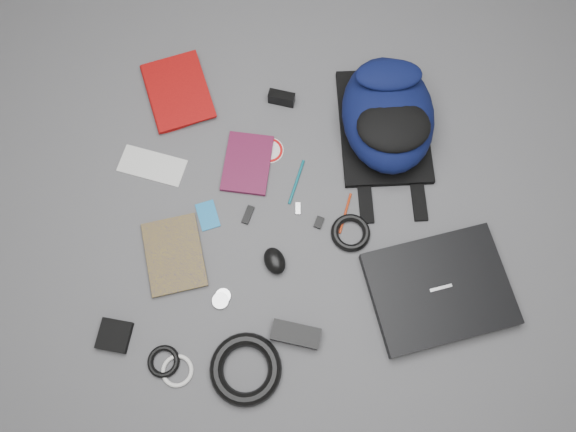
{
  "coord_description": "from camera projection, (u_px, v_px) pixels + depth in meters",
  "views": [
    {
      "loc": [
        -0.03,
        -0.53,
        1.68
      ],
      "look_at": [
        0.0,
        0.0,
        0.02
      ],
      "focal_mm": 35.0,
      "sensor_mm": 36.0,
      "label": 1
    }
  ],
  "objects": [
    {
      "name": "power_brick",
      "position": [
        296.0,
        334.0,
        1.63
      ],
      "size": [
        0.15,
        0.1,
        0.03
      ],
      "primitive_type": "cube",
      "rotation": [
        0.0,
        0.0,
        -0.27
      ],
      "color": "black",
      "rests_on": "ground"
    },
    {
      "name": "ground",
      "position": [
        288.0,
        218.0,
        1.76
      ],
      "size": [
        4.0,
        4.0,
        0.0
      ],
      "primitive_type": "plane",
      "color": "#4F4F51",
      "rests_on": "ground"
    },
    {
      "name": "sticker_disc",
      "position": [
        270.0,
        150.0,
        1.83
      ],
      "size": [
        0.09,
        0.09,
        0.0
      ],
      "primitive_type": "cylinder",
      "rotation": [
        0.0,
        0.0,
        0.04
      ],
      "color": "white",
      "rests_on": "ground"
    },
    {
      "name": "usb_silver",
      "position": [
        298.0,
        209.0,
        1.76
      ],
      "size": [
        0.02,
        0.04,
        0.01
      ],
      "primitive_type": "cube",
      "rotation": [
        0.0,
        0.0,
        -0.06
      ],
      "color": "#AFAFB2",
      "rests_on": "ground"
    },
    {
      "name": "usb_black",
      "position": [
        248.0,
        215.0,
        1.76
      ],
      "size": [
        0.04,
        0.06,
        0.01
      ],
      "primitive_type": "cube",
      "rotation": [
        0.0,
        0.0,
        -0.41
      ],
      "color": "black",
      "rests_on": "ground"
    },
    {
      "name": "key_fob",
      "position": [
        319.0,
        222.0,
        1.75
      ],
      "size": [
        0.04,
        0.04,
        0.01
      ],
      "primitive_type": "cube",
      "rotation": [
        0.0,
        0.0,
        -0.43
      ],
      "color": "black",
      "rests_on": "ground"
    },
    {
      "name": "headphone_left",
      "position": [
        223.0,
        296.0,
        1.68
      ],
      "size": [
        0.05,
        0.05,
        0.01
      ],
      "primitive_type": "cylinder",
      "rotation": [
        0.0,
        0.0,
        0.17
      ],
      "color": "silver",
      "rests_on": "ground"
    },
    {
      "name": "white_cable_coil",
      "position": [
        177.0,
        371.0,
        1.61
      ],
      "size": [
        0.09,
        0.09,
        0.01
      ],
      "primitive_type": "torus",
      "rotation": [
        0.0,
        0.0,
        -0.0
      ],
      "color": "white",
      "rests_on": "ground"
    },
    {
      "name": "backpack",
      "position": [
        388.0,
        114.0,
        1.77
      ],
      "size": [
        0.31,
        0.45,
        0.19
      ],
      "primitive_type": null,
      "rotation": [
        0.0,
        0.0,
        -0.01
      ],
      "color": "black",
      "rests_on": "ground"
    },
    {
      "name": "envelope",
      "position": [
        152.0,
        166.0,
        1.81
      ],
      "size": [
        0.23,
        0.16,
        0.0
      ],
      "primitive_type": "cube",
      "rotation": [
        0.0,
        0.0,
        -0.33
      ],
      "color": "silver",
      "rests_on": "ground"
    },
    {
      "name": "compact_camera",
      "position": [
        282.0,
        98.0,
        1.86
      ],
      "size": [
        0.09,
        0.05,
        0.05
      ],
      "primitive_type": "cube",
      "rotation": [
        0.0,
        0.0,
        -0.29
      ],
      "color": "black",
      "rests_on": "ground"
    },
    {
      "name": "id_badge",
      "position": [
        208.0,
        215.0,
        1.76
      ],
      "size": [
        0.08,
        0.1,
        0.0
      ],
      "primitive_type": "cube",
      "rotation": [
        0.0,
        0.0,
        0.25
      ],
      "color": "#166CA8",
      "rests_on": "ground"
    },
    {
      "name": "headphone_right",
      "position": [
        221.0,
        301.0,
        1.67
      ],
      "size": [
        0.06,
        0.06,
        0.01
      ],
      "primitive_type": "cylinder",
      "rotation": [
        0.0,
        0.0,
        0.19
      ],
      "color": "#B0B0B2",
      "rests_on": "ground"
    },
    {
      "name": "laptop",
      "position": [
        439.0,
        289.0,
        1.67
      ],
      "size": [
        0.46,
        0.38,
        0.04
      ],
      "primitive_type": "cube",
      "rotation": [
        0.0,
        0.0,
        0.19
      ],
      "color": "black",
      "rests_on": "ground"
    },
    {
      "name": "mouse",
      "position": [
        275.0,
        261.0,
        1.69
      ],
      "size": [
        0.09,
        0.1,
        0.05
      ],
      "primitive_type": "ellipsoid",
      "rotation": [
        0.0,
        0.0,
        0.35
      ],
      "color": "black",
      "rests_on": "ground"
    },
    {
      "name": "comic_book",
      "position": [
        147.0,
        261.0,
        1.71
      ],
      "size": [
        0.21,
        0.26,
        0.02
      ],
      "primitive_type": "imported",
      "rotation": [
        0.0,
        0.0,
        0.17
      ],
      "color": "#AA8D0C",
      "rests_on": "ground"
    },
    {
      "name": "pen_teal",
      "position": [
        296.0,
        182.0,
        1.79
      ],
      "size": [
        0.06,
        0.15,
        0.01
      ],
      "primitive_type": "cylinder",
      "rotation": [
        1.57,
        0.0,
        -0.36
      ],
      "color": "#0B5764",
      "rests_on": "ground"
    },
    {
      "name": "earbud_coil",
      "position": [
        164.0,
        361.0,
        1.62
      ],
      "size": [
        0.12,
        0.12,
        0.02
      ],
      "primitive_type": "torus",
      "rotation": [
        0.0,
        0.0,
        0.38
      ],
      "color": "black",
      "rests_on": "ground"
    },
    {
      "name": "textbook_red",
      "position": [
        149.0,
        100.0,
        1.87
      ],
      "size": [
        0.26,
        0.31,
        0.03
      ],
      "primitive_type": "imported",
      "rotation": [
        0.0,
        0.0,
        0.26
      ],
      "color": "maroon",
      "rests_on": "ground"
    },
    {
      "name": "dvd_case",
      "position": [
        247.0,
        163.0,
        1.81
      ],
      "size": [
        0.18,
        0.23,
        0.02
      ],
      "primitive_type": "cube",
      "rotation": [
        0.0,
        0.0,
        -0.19
      ],
      "color": "#450D25",
      "rests_on": "ground"
    },
    {
      "name": "pouch",
      "position": [
        114.0,
        335.0,
        1.64
      ],
      "size": [
        0.11,
        0.11,
        0.02
      ],
      "primitive_type": "cube",
      "rotation": [
        0.0,
        0.0,
        -0.24
      ],
      "color": "black",
      "rests_on": "ground"
    },
    {
      "name": "pen_red",
      "position": [
        345.0,
        213.0,
        1.76
      ],
      "size": [
        0.05,
        0.13,
        0.01
      ],
      "primitive_type": "cylinder",
      "rotation": [
        1.57,
        0.0,
        -0.34
      ],
      "color": "#9E290C",
      "rests_on": "ground"
    },
    {
      "name": "cable_coil",
      "position": [
        351.0,
        233.0,
        1.73
      ],
      "size": [
        0.15,
        0.15,
        0.02
      ],
      "primitive_type": "torus",
      "rotation": [
        0.0,
        0.0,
        -0.21
      ],
      "color": "black",
      "rests_on": "ground"
    },
    {
      "name": "power_cord_coil",
      "position": [
        246.0,
        369.0,
        1.6
      ],
      "size": [
        0.22,
        0.22,
        0.04
      ],
      "primitive_type": "torus",
      "rotation": [
        0.0,
        0.0,
        -0.04
      ],
      "color": "black",
      "rests_on": "ground"
    }
  ]
}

